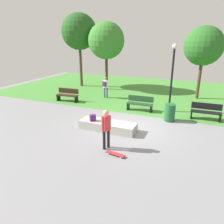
% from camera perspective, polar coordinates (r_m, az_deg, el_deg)
% --- Properties ---
extents(ground_plane, '(28.00, 28.00, 0.00)m').
position_cam_1_polar(ground_plane, '(10.99, 5.42, -3.82)').
color(ground_plane, gray).
extents(grass_lawn, '(26.60, 12.25, 0.01)m').
position_cam_1_polar(grass_lawn, '(18.30, 13.02, 5.23)').
color(grass_lawn, '#478C38').
rests_on(grass_lawn, ground_plane).
extents(concrete_ledge, '(2.83, 0.89, 0.42)m').
position_cam_1_polar(concrete_ledge, '(10.44, -1.18, -3.76)').
color(concrete_ledge, '#A8A59E').
rests_on(concrete_ledge, ground_plane).
extents(backpack_on_ledge, '(0.34, 0.34, 0.32)m').
position_cam_1_polar(backpack_on_ledge, '(10.49, -5.23, -1.56)').
color(backpack_on_ledge, '#4C1E66').
rests_on(backpack_on_ledge, concrete_ledge).
extents(skater_performing_trick, '(0.32, 0.39, 1.67)m').
position_cam_1_polar(skater_performing_trick, '(8.43, -1.59, -3.93)').
color(skater_performing_trick, black).
rests_on(skater_performing_trick, ground_plane).
extents(skateboard_by_ledge, '(0.82, 0.32, 0.08)m').
position_cam_1_polar(skateboard_by_ledge, '(8.33, 0.91, -11.25)').
color(skateboard_by_ledge, '#A5262D').
rests_on(skateboard_by_ledge, ground_plane).
extents(park_bench_far_right, '(1.61, 0.52, 0.91)m').
position_cam_1_polar(park_bench_far_right, '(13.26, 7.59, 2.40)').
color(park_bench_far_right, '#1E4223').
rests_on(park_bench_far_right, ground_plane).
extents(park_bench_far_left, '(1.61, 0.51, 0.91)m').
position_cam_1_polar(park_bench_far_left, '(12.78, 24.10, 0.18)').
color(park_bench_far_left, black).
rests_on(park_bench_far_left, ground_plane).
extents(park_bench_near_path, '(1.62, 0.56, 0.91)m').
position_cam_1_polar(park_bench_near_path, '(15.49, -11.92, 4.62)').
color(park_bench_near_path, '#331E14').
rests_on(park_bench_near_path, ground_plane).
extents(tree_tall_oak, '(3.16, 3.16, 6.45)m').
position_cam_1_polar(tree_tall_oak, '(20.17, -8.88, 20.65)').
color(tree_tall_oak, '#4C3823').
rests_on(tree_tall_oak, grass_lawn).
extents(tree_broad_elm, '(3.04, 3.04, 5.65)m').
position_cam_1_polar(tree_broad_elm, '(18.53, -1.55, 18.71)').
color(tree_broad_elm, '#42301E').
rests_on(tree_broad_elm, grass_lawn).
extents(tree_slender_maple, '(2.73, 2.73, 5.17)m').
position_cam_1_polar(tree_slender_maple, '(16.77, 23.57, 16.02)').
color(tree_slender_maple, '#4C3823').
rests_on(tree_slender_maple, grass_lawn).
extents(lamp_post, '(0.28, 0.28, 4.02)m').
position_cam_1_polar(lamp_post, '(13.08, 16.02, 10.48)').
color(lamp_post, black).
rests_on(lamp_post, ground_plane).
extents(trash_bin, '(0.57, 0.57, 0.95)m').
position_cam_1_polar(trash_bin, '(11.89, 15.36, -0.17)').
color(trash_bin, '#1E592D').
rests_on(trash_bin, ground_plane).
extents(pedestrian_with_backpack, '(0.42, 0.39, 1.58)m').
position_cam_1_polar(pedestrian_with_backpack, '(15.98, -1.77, 7.17)').
color(pedestrian_with_backpack, '#3F5184').
rests_on(pedestrian_with_backpack, ground_plane).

